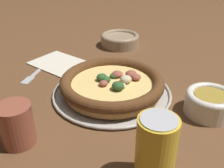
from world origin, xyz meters
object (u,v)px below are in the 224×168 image
object	(u,v)px
fork	(38,71)
napkin	(59,63)
bowl_far	(120,40)
pizza_tray	(112,92)
beverage_can	(156,150)
drinking_cup	(16,125)
bowl_near	(210,102)
pizza	(112,84)

from	to	relation	value
fork	napkin	bearing A→B (deg)	150.18
bowl_far	pizza_tray	bearing A→B (deg)	95.94
bowl_far	beverage_can	distance (m)	0.63
bowl_far	drinking_cup	distance (m)	0.58
bowl_near	bowl_far	size ratio (longest dim) A/B	0.78
bowl_near	napkin	xyz separation A→B (m)	(0.44, -0.20, -0.03)
pizza	beverage_can	world-z (taller)	beverage_can
napkin	pizza_tray	bearing A→B (deg)	143.19
beverage_can	bowl_near	bearing A→B (deg)	-118.30
bowl_far	napkin	xyz separation A→B (m)	(0.17, 0.20, -0.02)
pizza_tray	pizza	xyz separation A→B (m)	(-0.00, -0.00, 0.03)
bowl_near	fork	distance (m)	0.50
pizza_tray	napkin	size ratio (longest dim) A/B	1.48
pizza_tray	fork	xyz separation A→B (m)	(0.25, -0.09, -0.00)
fork	drinking_cup	bearing A→B (deg)	22.00
napkin	fork	bearing A→B (deg)	56.41
fork	beverage_can	distance (m)	0.51
pizza_tray	bowl_near	distance (m)	0.24
bowl_far	beverage_can	world-z (taller)	beverage_can
pizza	bowl_far	size ratio (longest dim) A/B	1.86
bowl_near	napkin	world-z (taller)	bowl_near
bowl_near	bowl_far	bearing A→B (deg)	-55.49
pizza_tray	napkin	xyz separation A→B (m)	(0.21, -0.15, -0.00)
pizza_tray	fork	size ratio (longest dim) A/B	1.58
fork	pizza_tray	bearing A→B (deg)	73.71
pizza	bowl_far	distance (m)	0.36
bowl_far	napkin	world-z (taller)	bowl_far
pizza_tray	bowl_near	xyz separation A→B (m)	(-0.24, 0.04, 0.03)
bowl_near	pizza_tray	bearing A→B (deg)	-9.88
pizza	beverage_can	distance (m)	0.29
pizza_tray	drinking_cup	xyz separation A→B (m)	(0.15, 0.22, 0.04)
bowl_near	drinking_cup	xyz separation A→B (m)	(0.38, 0.18, 0.01)
pizza	fork	bearing A→B (deg)	-19.97
napkin	fork	xyz separation A→B (m)	(0.04, 0.06, -0.00)
bowl_far	fork	bearing A→B (deg)	51.45
bowl_near	fork	size ratio (longest dim) A/B	0.58
pizza	napkin	size ratio (longest dim) A/B	1.28
drinking_cup	bowl_far	bearing A→B (deg)	-100.91
bowl_far	drinking_cup	world-z (taller)	drinking_cup
pizza	drinking_cup	distance (m)	0.26
beverage_can	pizza	bearing A→B (deg)	-65.14
pizza	napkin	distance (m)	0.26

